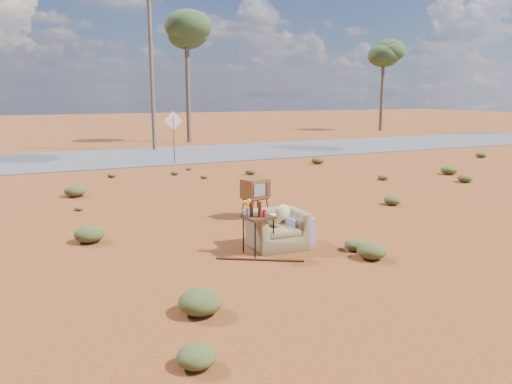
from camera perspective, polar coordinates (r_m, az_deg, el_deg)
name	(u,v)px	position (r m, az deg, el deg)	size (l,w,h in m)	color
ground	(271,244)	(9.81, 1.75, -5.97)	(140.00, 140.00, 0.00)	brown
highway	(125,157)	(23.91, -14.73, 3.87)	(140.00, 7.00, 0.04)	#565659
armchair	(280,224)	(9.59, 2.79, -3.68)	(1.27, 0.80, 0.93)	olive
tv_unit	(255,189)	(11.72, -0.07, 0.33)	(0.68, 0.61, 0.92)	black
side_table	(256,215)	(9.04, -0.02, -2.60)	(0.56, 0.56, 1.00)	#3C2616
rusty_bar	(260,260)	(8.85, 0.43, -7.73)	(0.04, 0.04, 1.55)	#532C16
road_sign	(174,128)	(21.20, -9.41, 7.23)	(0.78, 0.06, 2.19)	brown
eucalyptus_center	(186,33)	(30.98, -7.95, 17.58)	(3.20, 3.20, 7.60)	brown
eucalyptus_right	(384,55)	(41.78, 14.39, 14.97)	(3.20, 3.20, 7.10)	brown
utility_pole_center	(151,69)	(26.63, -11.86, 13.61)	(1.40, 0.20, 8.00)	brown
scrub_patch	(169,199)	(13.50, -9.90, -0.77)	(17.49, 8.07, 0.33)	#485223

